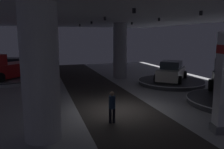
% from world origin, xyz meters
% --- Properties ---
extents(ground, '(24.00, 44.00, 0.06)m').
position_xyz_m(ground, '(0.00, 0.00, -0.02)').
color(ground, '#B2B2B7').
extents(ceiling_with_spotlights, '(24.00, 44.00, 0.39)m').
position_xyz_m(ceiling_with_spotlights, '(0.00, 0.00, 5.55)').
color(ceiling_with_spotlights, silver).
extents(column_left, '(1.50, 1.50, 5.50)m').
position_xyz_m(column_left, '(-4.13, -2.55, 2.75)').
color(column_left, silver).
rests_on(column_left, ground).
extents(column_right, '(1.37, 1.37, 5.50)m').
position_xyz_m(column_right, '(3.63, 9.80, 2.75)').
color(column_right, '#ADADB2').
rests_on(column_right, ground).
extents(display_platform_deep_left, '(5.68, 5.68, 0.35)m').
position_xyz_m(display_platform_deep_left, '(-5.66, 16.03, 0.19)').
color(display_platform_deep_left, silver).
rests_on(display_platform_deep_left, ground).
extents(pickup_truck_deep_left, '(5.67, 3.79, 2.30)m').
position_xyz_m(pickup_truck_deep_left, '(-5.36, 15.94, 1.29)').
color(pickup_truck_deep_left, black).
rests_on(pickup_truck_deep_left, display_platform_deep_left).
extents(display_platform_mid_right, '(5.80, 5.80, 0.35)m').
position_xyz_m(display_platform_mid_right, '(6.86, 5.35, 0.20)').
color(display_platform_mid_right, '#333338').
rests_on(display_platform_mid_right, ground).
extents(display_car_mid_right, '(4.18, 4.30, 1.71)m').
position_xyz_m(display_car_mid_right, '(6.84, 5.33, 1.12)').
color(display_car_mid_right, silver).
rests_on(display_car_mid_right, display_platform_mid_right).
extents(display_platform_far_left, '(5.68, 5.68, 0.35)m').
position_xyz_m(display_platform_far_left, '(-6.89, 10.88, 0.20)').
color(display_platform_far_left, '#B7B7BC').
rests_on(display_platform_far_left, ground).
extents(pickup_truck_far_left, '(5.22, 5.25, 2.30)m').
position_xyz_m(pickup_truck_far_left, '(-7.11, 10.66, 1.29)').
color(pickup_truck_far_left, red).
rests_on(pickup_truck_far_left, display_platform_far_left).
extents(visitor_walking_near, '(0.32, 0.32, 1.59)m').
position_xyz_m(visitor_walking_near, '(-0.90, -1.85, 0.91)').
color(visitor_walking_near, black).
rests_on(visitor_walking_near, ground).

